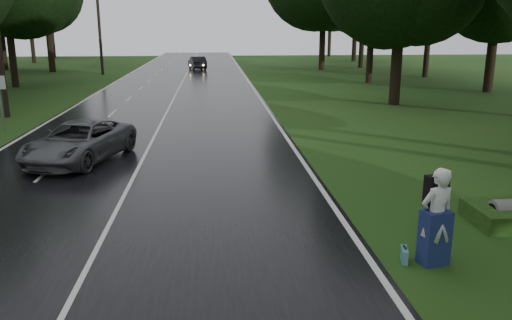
# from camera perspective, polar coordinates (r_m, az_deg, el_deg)

# --- Properties ---
(ground) EXTENTS (160.00, 160.00, 0.00)m
(ground) POSITION_cam_1_polar(r_m,az_deg,el_deg) (10.77, -18.69, -12.64)
(ground) COLOR #214313
(ground) RESTS_ON ground
(road) EXTENTS (12.00, 140.00, 0.04)m
(road) POSITION_cam_1_polar(r_m,az_deg,el_deg) (29.80, -9.80, 5.08)
(road) COLOR black
(road) RESTS_ON ground
(lane_center) EXTENTS (0.12, 140.00, 0.01)m
(lane_center) POSITION_cam_1_polar(r_m,az_deg,el_deg) (29.80, -9.80, 5.13)
(lane_center) COLOR silver
(lane_center) RESTS_ON road
(grey_car) EXTENTS (3.76, 5.55, 1.41)m
(grey_car) POSITION_cam_1_polar(r_m,az_deg,el_deg) (19.74, -18.81, 1.92)
(grey_car) COLOR #505255
(grey_car) RESTS_ON road
(far_car) EXTENTS (2.30, 4.57, 1.44)m
(far_car) POSITION_cam_1_polar(r_m,az_deg,el_deg) (60.25, -6.47, 10.55)
(far_car) COLOR black
(far_car) RESTS_ON road
(hitchhiker) EXTENTS (0.85, 0.80, 2.06)m
(hitchhiker) POSITION_cam_1_polar(r_m,az_deg,el_deg) (11.24, 19.16, -6.21)
(hitchhiker) COLOR silver
(hitchhiker) RESTS_ON ground
(suitcase) EXTENTS (0.22, 0.44, 0.30)m
(suitcase) POSITION_cam_1_polar(r_m,az_deg,el_deg) (11.43, 15.96, -9.98)
(suitcase) COLOR teal
(suitcase) RESTS_ON ground
(utility_pole_mid) EXTENTS (1.80, 0.28, 9.07)m
(utility_pole_mid) POSITION_cam_1_polar(r_m,az_deg,el_deg) (31.29, -25.60, 4.27)
(utility_pole_mid) COLOR black
(utility_pole_mid) RESTS_ON ground
(utility_pole_far) EXTENTS (1.80, 0.28, 9.40)m
(utility_pole_far) POSITION_cam_1_polar(r_m,az_deg,el_deg) (55.89, -16.46, 8.98)
(utility_pole_far) COLOR black
(utility_pole_far) RESTS_ON ground
(road_sign_b) EXTENTS (0.62, 0.10, 2.58)m
(road_sign_b) POSITION_cam_1_polar(r_m,az_deg,el_deg) (27.15, -25.92, 2.88)
(road_sign_b) COLOR white
(road_sign_b) RESTS_ON ground
(tree_left_e) EXTENTS (9.37, 9.37, 14.64)m
(tree_left_e) POSITION_cam_1_polar(r_m,az_deg,el_deg) (46.79, -24.85, 7.29)
(tree_left_e) COLOR black
(tree_left_e) RESTS_ON ground
(tree_left_f) EXTENTS (9.65, 9.65, 15.07)m
(tree_left_f) POSITION_cam_1_polar(r_m,az_deg,el_deg) (61.09, -21.41, 9.00)
(tree_left_f) COLOR black
(tree_left_f) RESTS_ON ground
(tree_right_d) EXTENTS (8.71, 8.71, 13.61)m
(tree_right_d) POSITION_cam_1_polar(r_m,az_deg,el_deg) (34.02, 14.88, 5.92)
(tree_right_d) COLOR black
(tree_right_d) RESTS_ON ground
(tree_right_e) EXTENTS (7.43, 7.43, 11.61)m
(tree_right_e) POSITION_cam_1_polar(r_m,az_deg,el_deg) (46.88, 12.24, 8.30)
(tree_right_e) COLOR black
(tree_right_e) RESTS_ON ground
(tree_right_f) EXTENTS (10.80, 10.80, 16.88)m
(tree_right_f) POSITION_cam_1_polar(r_m,az_deg,el_deg) (60.20, 7.19, 9.80)
(tree_right_f) COLOR black
(tree_right_f) RESTS_ON ground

